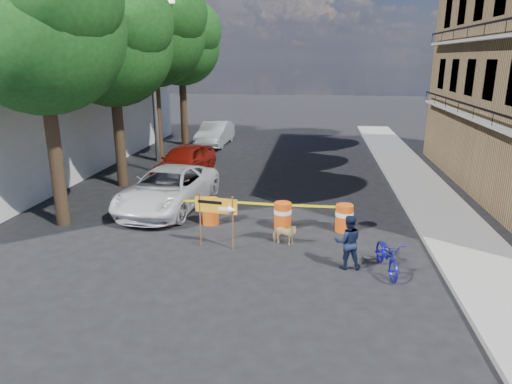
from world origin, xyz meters
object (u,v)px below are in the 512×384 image
(barrel_far_right, at_px, (344,217))
(sedan_silver, at_px, (215,134))
(dog, at_px, (284,234))
(pedestrian, at_px, (348,242))
(barrel_far_left, at_px, (166,211))
(barrel_mid_left, at_px, (211,211))
(barrel_mid_right, at_px, (283,215))
(sedan_red, at_px, (185,161))
(bicycle, at_px, (389,240))
(suv_white, at_px, (168,189))
(detour_sign, at_px, (221,210))

(barrel_far_right, distance_m, sedan_silver, 16.27)
(dog, bearing_deg, pedestrian, -112.49)
(barrel_far_left, distance_m, barrel_mid_left, 1.52)
(barrel_mid_right, height_order, sedan_red, sedan_red)
(barrel_mid_right, distance_m, pedestrian, 3.35)
(barrel_far_right, xyz_separation_m, pedestrian, (-0.07, -2.75, 0.28))
(sedan_red, xyz_separation_m, sedan_silver, (-0.34, 8.29, -0.01))
(pedestrian, distance_m, bicycle, 1.04)
(dog, relative_size, sedan_red, 0.18)
(dog, bearing_deg, suv_white, 72.32)
(barrel_mid_right, relative_size, sedan_silver, 0.19)
(barrel_far_right, bearing_deg, barrel_mid_right, -179.25)
(bicycle, xyz_separation_m, suv_white, (-7.37, 4.43, -0.14))
(suv_white, distance_m, sedan_red, 4.65)
(barrel_mid_right, bearing_deg, barrel_far_left, -178.89)
(barrel_far_left, bearing_deg, barrel_far_right, 0.99)
(pedestrian, height_order, suv_white, same)
(dog, height_order, suv_white, suv_white)
(barrel_far_left, relative_size, sedan_silver, 0.19)
(dog, relative_size, sedan_silver, 0.17)
(barrel_far_left, distance_m, barrel_mid_right, 3.96)
(detour_sign, height_order, dog, detour_sign)
(bicycle, distance_m, sedan_silver, 19.25)
(barrel_mid_right, height_order, dog, barrel_mid_right)
(barrel_mid_left, distance_m, bicycle, 6.20)
(pedestrian, bearing_deg, barrel_mid_right, -60.69)
(dog, bearing_deg, sedan_red, 49.98)
(detour_sign, distance_m, sedan_red, 8.80)
(barrel_mid_left, height_order, bicycle, bicycle)
(barrel_far_right, xyz_separation_m, detour_sign, (-3.67, -1.92, 0.73))
(barrel_far_right, height_order, detour_sign, detour_sign)
(sedan_red, bearing_deg, barrel_mid_right, -42.89)
(barrel_far_right, height_order, dog, barrel_far_right)
(barrel_mid_left, height_order, suv_white, suv_white)
(barrel_mid_left, bearing_deg, sedan_silver, 101.66)
(barrel_far_right, height_order, sedan_red, sedan_red)
(detour_sign, bearing_deg, pedestrian, -4.64)
(barrel_far_left, height_order, dog, barrel_far_left)
(pedestrian, bearing_deg, suv_white, -40.41)
(sedan_red, distance_m, sedan_silver, 8.30)
(pedestrian, relative_size, dog, 1.88)
(barrel_far_left, height_order, sedan_silver, sedan_silver)
(bicycle, bearing_deg, barrel_far_left, 149.67)
(barrel_far_right, bearing_deg, barrel_mid_left, 178.36)
(barrel_far_left, xyz_separation_m, detour_sign, (2.29, -1.81, 0.73))
(pedestrian, relative_size, sedan_silver, 0.32)
(barrel_far_left, bearing_deg, suv_white, 104.90)
(sedan_red, bearing_deg, dog, -47.47)
(detour_sign, bearing_deg, suv_white, 136.48)
(suv_white, relative_size, sedan_silver, 1.17)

